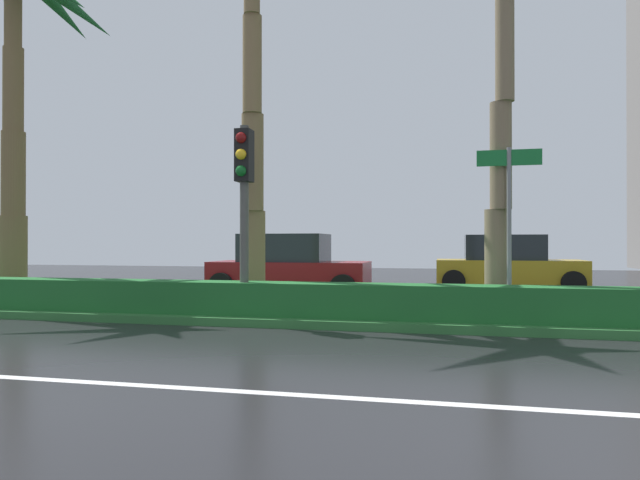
{
  "coord_description": "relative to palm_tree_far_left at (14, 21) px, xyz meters",
  "views": [
    {
      "loc": [
        -1.43,
        -3.25,
        1.46
      ],
      "look_at": [
        -4.74,
        11.5,
        1.55
      ],
      "focal_mm": 31.66,
      "sensor_mm": 36.0,
      "label": 1
    }
  ],
  "objects": [
    {
      "name": "ground_plane",
      "position": [
        11.22,
        1.07,
        -6.67
      ],
      "size": [
        90.0,
        42.0,
        0.1
      ],
      "primitive_type": "cube",
      "color": "black"
    },
    {
      "name": "near_lane_divider_stripe",
      "position": [
        11.22,
        -5.93,
        -6.62
      ],
      "size": [
        81.0,
        0.14,
        0.01
      ],
      "primitive_type": "cube",
      "color": "white",
      "rests_on": "ground_plane"
    },
    {
      "name": "median_strip",
      "position": [
        11.22,
        0.07,
        -6.55
      ],
      "size": [
        85.5,
        4.0,
        0.15
      ],
      "primitive_type": "cube",
      "color": "#2D6B33",
      "rests_on": "ground_plane"
    },
    {
      "name": "median_hedge",
      "position": [
        11.22,
        -1.33,
        -6.17
      ],
      "size": [
        76.5,
        0.7,
        0.6
      ],
      "color": "#1E6028",
      "rests_on": "median_strip"
    },
    {
      "name": "palm_tree_far_left",
      "position": [
        0.0,
        0.0,
        0.0
      ],
      "size": [
        4.75,
        4.8,
        8.35
      ],
      "color": "brown",
      "rests_on": "median_strip"
    },
    {
      "name": "traffic_signal_median_left",
      "position": [
        6.18,
        -1.45,
        -4.08
      ],
      "size": [
        0.28,
        0.43,
        3.47
      ],
      "color": "#4C4C47",
      "rests_on": "median_strip"
    },
    {
      "name": "street_name_sign",
      "position": [
        10.88,
        -0.8,
        -4.54
      ],
      "size": [
        1.1,
        0.08,
        3.0
      ],
      "color": "slate",
      "rests_on": "median_strip"
    },
    {
      "name": "car_in_traffic_leading",
      "position": [
        5.53,
        3.82,
        -5.8
      ],
      "size": [
        4.3,
        2.02,
        1.72
      ],
      "color": "maroon",
      "rests_on": "ground_plane"
    },
    {
      "name": "car_in_traffic_second",
      "position": [
        11.61,
        6.86,
        -5.8
      ],
      "size": [
        4.3,
        2.02,
        1.72
      ],
      "color": "#B28C1E",
      "rests_on": "ground_plane"
    }
  ]
}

